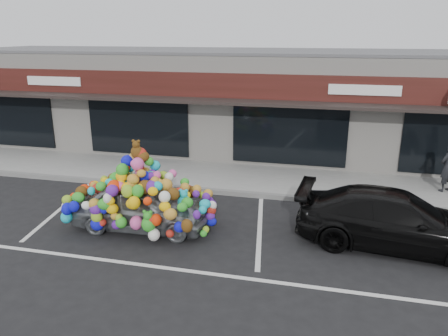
# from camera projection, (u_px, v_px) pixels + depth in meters

# --- Properties ---
(ground) EXTENTS (90.00, 90.00, 0.00)m
(ground) POSITION_uv_depth(u_px,v_px,m) (159.00, 222.00, 12.12)
(ground) COLOR black
(ground) RESTS_ON ground
(shop_building) EXTENTS (24.00, 7.20, 4.31)m
(shop_building) POSITION_uv_depth(u_px,v_px,m) (228.00, 100.00, 19.30)
(shop_building) COLOR silver
(shop_building) RESTS_ON ground
(sidewalk) EXTENTS (26.00, 3.00, 0.15)m
(sidewalk) POSITION_uv_depth(u_px,v_px,m) (200.00, 175.00, 15.81)
(sidewalk) COLOR gray
(sidewalk) RESTS_ON ground
(kerb) EXTENTS (26.00, 0.18, 0.16)m
(kerb) POSITION_uv_depth(u_px,v_px,m) (187.00, 189.00, 14.42)
(kerb) COLOR slate
(kerb) RESTS_ON ground
(parking_stripe_left) EXTENTS (0.73, 4.37, 0.01)m
(parking_stripe_left) POSITION_uv_depth(u_px,v_px,m) (61.00, 208.00, 13.03)
(parking_stripe_left) COLOR silver
(parking_stripe_left) RESTS_ON ground
(parking_stripe_mid) EXTENTS (0.73, 4.37, 0.01)m
(parking_stripe_mid) POSITION_uv_depth(u_px,v_px,m) (260.00, 229.00, 11.67)
(parking_stripe_mid) COLOR silver
(parking_stripe_mid) RESTS_ON ground
(lane_line) EXTENTS (14.00, 0.12, 0.01)m
(lane_line) POSITION_uv_depth(u_px,v_px,m) (205.00, 273.00, 9.54)
(lane_line) COLOR silver
(lane_line) RESTS_ON ground
(toy_car) EXTENTS (2.70, 4.02, 2.29)m
(toy_car) POSITION_uv_depth(u_px,v_px,m) (140.00, 201.00, 11.51)
(toy_car) COLOR #AFB5BA
(toy_car) RESTS_ON ground
(black_sedan) EXTENTS (2.35, 4.90, 1.38)m
(black_sedan) POSITION_uv_depth(u_px,v_px,m) (396.00, 220.00, 10.57)
(black_sedan) COLOR black
(black_sedan) RESTS_ON ground
(pedestrian_a) EXTENTS (0.70, 0.66, 1.60)m
(pedestrian_a) POSITION_uv_depth(u_px,v_px,m) (448.00, 167.00, 13.80)
(pedestrian_a) COLOR black
(pedestrian_a) RESTS_ON sidewalk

